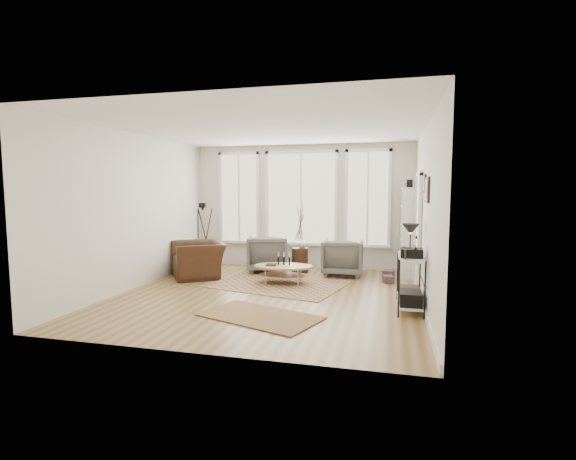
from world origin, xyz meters
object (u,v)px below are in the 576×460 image
(low_shelf, at_px, (410,276))
(armchair_left, at_px, (268,253))
(armchair_right, at_px, (343,257))
(accent_chair, at_px, (198,259))
(bookcase, at_px, (408,232))
(coffee_table, at_px, (283,269))
(side_table, at_px, (300,239))

(low_shelf, bearing_deg, armchair_left, 142.21)
(armchair_right, xyz_separation_m, accent_chair, (-2.97, -0.90, -0.02))
(bookcase, distance_m, armchair_right, 1.49)
(armchair_right, distance_m, accent_chair, 3.11)
(coffee_table, xyz_separation_m, side_table, (0.09, 1.18, 0.46))
(low_shelf, xyz_separation_m, accent_chair, (-4.28, 1.41, -0.14))
(low_shelf, bearing_deg, accent_chair, 161.72)
(armchair_right, bearing_deg, side_table, -5.77)
(armchair_left, relative_size, armchair_right, 1.04)
(low_shelf, xyz_separation_m, coffee_table, (-2.36, 1.21, -0.23))
(bookcase, xyz_separation_m, side_table, (-2.32, -0.13, -0.21))
(low_shelf, height_order, armchair_right, low_shelf)
(low_shelf, bearing_deg, side_table, 133.52)
(low_shelf, relative_size, armchair_right, 1.50)
(armchair_left, relative_size, accent_chair, 0.79)
(armchair_left, distance_m, armchair_right, 1.70)
(coffee_table, height_order, armchair_right, armchair_right)
(low_shelf, distance_m, accent_chair, 4.51)
(armchair_left, height_order, armchair_right, armchair_left)
(low_shelf, relative_size, accent_chair, 1.14)
(low_shelf, bearing_deg, coffee_table, 152.86)
(armchair_left, bearing_deg, accent_chair, 21.39)
(bookcase, relative_size, accent_chair, 1.80)
(coffee_table, bearing_deg, side_table, 85.62)
(bookcase, bearing_deg, low_shelf, -91.28)
(coffee_table, xyz_separation_m, armchair_left, (-0.65, 1.12, 0.13))
(bookcase, relative_size, coffee_table, 1.72)
(low_shelf, bearing_deg, armchair_right, 119.38)
(bookcase, xyz_separation_m, armchair_right, (-1.36, -0.20, -0.56))
(low_shelf, xyz_separation_m, armchair_right, (-1.30, 2.32, -0.12))
(bookcase, height_order, side_table, bookcase)
(bookcase, relative_size, low_shelf, 1.58)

